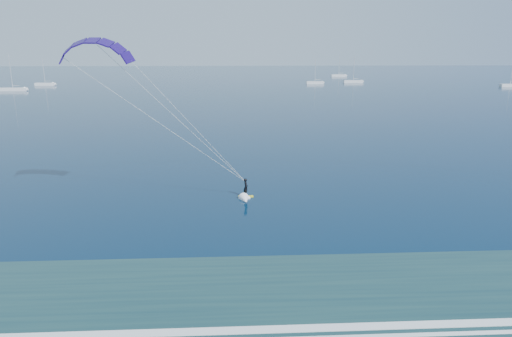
{
  "coord_description": "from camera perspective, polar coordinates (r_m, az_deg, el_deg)",
  "views": [
    {
      "loc": [
        -0.22,
        -12.91,
        15.26
      ],
      "look_at": [
        1.86,
        26.8,
        4.9
      ],
      "focal_mm": 32.0,
      "sensor_mm": 36.0,
      "label": 1
    }
  ],
  "objects": [
    {
      "name": "sailboat_5",
      "position": [
        225.61,
        29.17,
        9.08
      ],
      "size": [
        8.39,
        2.4,
        11.41
      ],
      "color": "white",
      "rests_on": "ground"
    },
    {
      "name": "sailboat_2",
      "position": [
        216.06,
        7.37,
        10.62
      ],
      "size": [
        7.87,
        2.4,
        11.03
      ],
      "color": "white",
      "rests_on": "ground"
    },
    {
      "name": "kitesurfer_rig",
      "position": [
        45.3,
        -10.31,
        6.57
      ],
      "size": [
        19.17,
        5.72,
        17.43
      ],
      "color": "yellow",
      "rests_on": "ground"
    },
    {
      "name": "sailboat_3",
      "position": [
        279.42,
        10.3,
        11.39
      ],
      "size": [
        9.01,
        2.4,
        12.21
      ],
      "color": "white",
      "rests_on": "ground"
    },
    {
      "name": "sailboat_1",
      "position": [
        224.75,
        -24.85,
        9.56
      ],
      "size": [
        8.42,
        2.4,
        11.61
      ],
      "color": "white",
      "rests_on": "ground"
    },
    {
      "name": "sailboat_4",
      "position": [
        227.11,
        12.06,
        10.61
      ],
      "size": [
        9.2,
        2.4,
        12.49
      ],
      "color": "white",
      "rests_on": "ground"
    },
    {
      "name": "sailboat_0",
      "position": [
        200.53,
        -28.1,
        8.75
      ],
      "size": [
        10.34,
        2.4,
        13.84
      ],
      "color": "white",
      "rests_on": "ground"
    }
  ]
}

